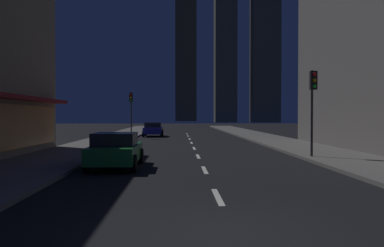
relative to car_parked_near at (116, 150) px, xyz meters
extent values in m
cube|color=black|center=(3.60, 22.79, -0.79)|extent=(78.00, 136.00, 0.10)
cube|color=#605E59|center=(10.60, 22.79, -0.67)|extent=(4.00, 76.00, 0.15)
cube|color=#605E59|center=(-3.40, 22.79, -0.67)|extent=(4.00, 76.00, 0.15)
cube|color=silver|center=(3.60, -6.01, -0.73)|extent=(0.16, 2.20, 0.01)
cube|color=silver|center=(3.60, -0.81, -0.73)|extent=(0.16, 2.20, 0.01)
cube|color=silver|center=(3.60, 4.39, -0.73)|extent=(0.16, 2.20, 0.01)
cube|color=silver|center=(3.60, 9.59, -0.73)|extent=(0.16, 2.20, 0.01)
cube|color=silver|center=(3.60, 14.79, -0.73)|extent=(0.16, 2.20, 0.01)
cube|color=silver|center=(3.60, 19.99, -0.73)|extent=(0.16, 2.20, 0.01)
cube|color=silver|center=(3.60, 25.19, -0.73)|extent=(0.16, 2.20, 0.01)
cube|color=silver|center=(3.60, 30.39, -0.73)|extent=(0.16, 2.20, 0.01)
cube|color=#474335|center=(5.51, 138.04, 35.99)|extent=(8.00, 7.47, 73.46)
cube|color=#635E4A|center=(17.28, 108.44, 34.56)|extent=(6.71, 5.97, 70.59)
cube|color=#615C49|center=(29.28, 106.15, 33.18)|extent=(8.40, 6.47, 67.83)
cube|color=#1E722D|center=(0.00, 0.05, -0.13)|extent=(1.80, 4.20, 0.65)
cube|color=black|center=(0.00, -0.15, 0.43)|extent=(1.64, 2.00, 0.55)
cylinder|color=black|center=(-0.88, 1.45, -0.40)|extent=(0.22, 0.68, 0.68)
cylinder|color=black|center=(0.88, 1.45, -0.40)|extent=(0.22, 0.68, 0.68)
cylinder|color=black|center=(-0.88, -1.35, -0.40)|extent=(0.22, 0.68, 0.68)
cylinder|color=black|center=(0.88, -1.35, -0.40)|extent=(0.22, 0.68, 0.68)
sphere|color=white|center=(-0.55, 2.10, -0.08)|extent=(0.18, 0.18, 0.18)
sphere|color=white|center=(0.55, 2.10, -0.08)|extent=(0.18, 0.18, 0.18)
cube|color=navy|center=(0.00, 24.72, -0.13)|extent=(1.80, 4.20, 0.65)
cube|color=black|center=(0.00, 24.52, 0.43)|extent=(1.64, 2.00, 0.55)
cylinder|color=black|center=(-0.88, 26.12, -0.40)|extent=(0.22, 0.68, 0.68)
cylinder|color=black|center=(0.88, 26.12, -0.40)|extent=(0.22, 0.68, 0.68)
cylinder|color=black|center=(-0.88, 23.32, -0.40)|extent=(0.22, 0.68, 0.68)
cylinder|color=black|center=(0.88, 23.32, -0.40)|extent=(0.22, 0.68, 0.68)
sphere|color=white|center=(-0.55, 26.77, -0.08)|extent=(0.18, 0.18, 0.18)
sphere|color=white|center=(0.55, 26.77, -0.08)|extent=(0.18, 0.18, 0.18)
cylinder|color=#B2B2B2|center=(-2.30, 6.93, -0.32)|extent=(0.22, 0.22, 0.55)
sphere|color=#B2B2B2|center=(-2.30, 6.93, -0.04)|extent=(0.21, 0.21, 0.21)
cylinder|color=#B2B2B2|center=(-2.30, 6.93, -0.56)|extent=(0.30, 0.30, 0.06)
cylinder|color=#B2B2B2|center=(-2.46, 6.93, -0.29)|extent=(0.10, 0.10, 0.10)
cylinder|color=#B2B2B2|center=(-2.14, 6.93, -0.29)|extent=(0.10, 0.10, 0.10)
cylinder|color=#2D2D2D|center=(9.10, 2.90, 1.51)|extent=(0.12, 0.12, 4.20)
cube|color=black|center=(9.10, 2.70, 3.11)|extent=(0.32, 0.24, 0.90)
sphere|color=red|center=(9.10, 2.57, 3.39)|extent=(0.18, 0.18, 0.18)
sphere|color=#F2B20C|center=(9.10, 2.57, 3.11)|extent=(0.18, 0.18, 0.18)
sphere|color=#19D833|center=(9.10, 2.57, 2.83)|extent=(0.18, 0.18, 0.18)
cylinder|color=#2D2D2D|center=(-1.90, 21.79, 1.51)|extent=(0.12, 0.12, 4.20)
cube|color=black|center=(-1.90, 21.59, 3.11)|extent=(0.32, 0.24, 0.90)
sphere|color=red|center=(-1.90, 21.46, 3.39)|extent=(0.18, 0.18, 0.18)
sphere|color=#F2B20C|center=(-1.90, 21.46, 3.11)|extent=(0.18, 0.18, 0.18)
sphere|color=#19D833|center=(-1.90, 21.46, 2.83)|extent=(0.18, 0.18, 0.18)
camera|label=1|loc=(2.56, -16.51, 1.41)|focal=37.58mm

